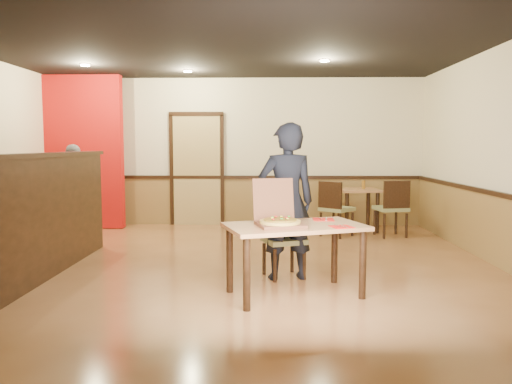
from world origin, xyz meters
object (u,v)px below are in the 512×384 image
side_chair_right (393,206)px  passerby (74,191)px  condiment (364,185)px  diner (287,202)px  pizza_box (279,220)px  diner_chair (282,235)px  side_chair_left (335,206)px  main_table (295,235)px  side_table (358,199)px

side_chair_right → passerby: bearing=-10.0°
side_chair_right → condiment: side_chair_right is taller
diner → pizza_box: bearing=69.8°
diner_chair → side_chair_right: bearing=32.7°
side_chair_left → side_chair_right: 0.96m
side_chair_left → pizza_box: (-1.01, -3.37, 0.28)m
side_chair_right → passerby: passerby is taller
pizza_box → diner: bearing=67.0°
passerby → pizza_box: (3.34, -3.24, 0.02)m
condiment → diner_chair: bearing=-116.1°
side_chair_left → pizza_box: size_ratio=1.55×
side_chair_right → diner_chair: bearing=41.6°
side_chair_right → passerby: (-5.31, -0.12, 0.25)m
main_table → pizza_box: (-0.17, -0.06, 0.17)m
diner_chair → side_chair_right: 3.16m
condiment → pizza_box: bearing=-111.8°
side_chair_right → side_table: 0.78m
side_chair_right → pizza_box: size_ratio=1.58×
diner → pizza_box: diner is taller
side_chair_right → pizza_box: (-1.96, -3.36, 0.27)m
passerby → pizza_box: passerby is taller
main_table → side_chair_right: bearing=42.3°
diner_chair → side_table: size_ratio=1.14×
passerby → main_table: bearing=-137.1°
side_chair_left → passerby: (-4.35, -0.14, 0.26)m
side_table → condiment: 0.27m
passerby → side_table: bearing=-86.3°
main_table → side_chair_right: size_ratio=1.62×
main_table → diner: 0.70m
main_table → condiment: 4.18m
diner_chair → side_chair_right: (1.91, 2.52, 0.04)m
diner_chair → condiment: 3.52m
main_table → diner: bearing=76.5°
side_table → diner: (-1.40, -3.28, 0.32)m
pizza_box → side_chair_left: bearing=58.8°
main_table → side_chair_left: bearing=56.7°
main_table → side_chair_left: 3.42m
diner_chair → passerby: bearing=124.7°
side_chair_left → diner: diner is taller
passerby → condiment: (4.94, 0.75, 0.05)m
side_table → passerby: bearing=-171.3°
side_chair_left → condiment: size_ratio=6.12×
diner → condiment: (1.49, 3.29, -0.06)m
main_table → condiment: condiment is taller
diner_chair → passerby: passerby is taller
diner_chair → side_chair_left: size_ratio=0.94×
main_table → side_table: bearing=52.1°
pizza_box → condiment: size_ratio=3.95×
side_chair_left → condiment: (0.59, 0.61, 0.32)m
side_chair_right → side_chair_left: bearing=-12.3°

